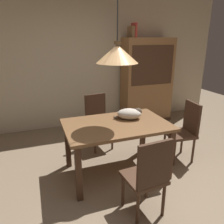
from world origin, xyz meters
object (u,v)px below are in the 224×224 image
(pendant_lamp, at_px, (117,54))
(book_brown_thick, at_px, (131,32))
(hutch_bookcase, at_px, (147,83))
(chair_far_back, at_px, (98,119))
(book_red_tall, at_px, (134,30))
(cat_sleeping, at_px, (130,114))
(chair_near_front, at_px, (148,175))
(dining_table, at_px, (117,130))
(chair_right_side, at_px, (185,129))

(pendant_lamp, height_order, book_brown_thick, pendant_lamp)
(pendant_lamp, relative_size, hutch_bookcase, 0.70)
(chair_far_back, height_order, hutch_bookcase, hutch_bookcase)
(chair_far_back, xyz_separation_m, book_red_tall, (1.05, 0.86, 1.48))
(cat_sleeping, bearing_deg, chair_near_front, -103.51)
(cat_sleeping, bearing_deg, dining_table, -156.03)
(chair_far_back, xyz_separation_m, chair_right_side, (1.14, -0.89, 0.00))
(chair_far_back, relative_size, book_red_tall, 3.32)
(chair_right_side, relative_size, book_brown_thick, 3.88)
(pendant_lamp, distance_m, hutch_bookcase, 2.36)
(pendant_lamp, relative_size, book_red_tall, 4.64)
(book_brown_thick, bearing_deg, chair_far_back, -138.85)
(chair_right_side, distance_m, book_red_tall, 2.29)
(cat_sleeping, bearing_deg, chair_right_side, -7.48)
(cat_sleeping, height_order, pendant_lamp, pendant_lamp)
(hutch_bookcase, height_order, book_brown_thick, book_brown_thick)
(chair_far_back, relative_size, chair_near_front, 1.00)
(book_red_tall, bearing_deg, chair_near_front, -111.63)
(chair_near_front, bearing_deg, hutch_bookcase, 62.03)
(book_brown_thick, distance_m, book_red_tall, 0.07)
(hutch_bookcase, bearing_deg, chair_far_back, -148.50)
(dining_table, relative_size, chair_right_side, 1.51)
(cat_sleeping, relative_size, hutch_bookcase, 0.22)
(dining_table, bearing_deg, cat_sleeping, 23.97)
(chair_far_back, distance_m, book_brown_thick, 1.95)
(book_brown_thick, bearing_deg, chair_right_side, -85.09)
(chair_near_front, relative_size, book_red_tall, 3.32)
(chair_near_front, height_order, book_brown_thick, book_brown_thick)
(dining_table, distance_m, chair_far_back, 0.89)
(hutch_bookcase, bearing_deg, cat_sleeping, -125.25)
(cat_sleeping, height_order, hutch_bookcase, hutch_bookcase)
(cat_sleeping, distance_m, pendant_lamp, 0.88)
(chair_far_back, relative_size, chair_right_side, 1.00)
(chair_near_front, xyz_separation_m, cat_sleeping, (0.24, 0.99, 0.32))
(chair_far_back, distance_m, book_red_tall, 2.01)
(dining_table, height_order, chair_right_side, chair_right_side)
(pendant_lamp, bearing_deg, chair_far_back, 90.61)
(chair_right_side, xyz_separation_m, book_brown_thick, (-0.15, 1.75, 1.45))
(chair_right_side, bearing_deg, chair_near_front, -142.20)
(chair_near_front, bearing_deg, cat_sleeping, 76.49)
(chair_right_side, relative_size, cat_sleeping, 2.28)
(hutch_bookcase, relative_size, book_brown_thick, 7.71)
(cat_sleeping, distance_m, book_brown_thick, 2.12)
(cat_sleeping, bearing_deg, pendant_lamp, -156.03)
(hutch_bookcase, bearing_deg, chair_right_side, -98.72)
(chair_near_front, relative_size, chair_right_side, 1.00)
(chair_far_back, relative_size, hutch_bookcase, 0.50)
(chair_near_front, xyz_separation_m, chair_right_side, (1.12, 0.87, 0.00))
(cat_sleeping, bearing_deg, book_red_tall, 63.85)
(chair_far_back, distance_m, hutch_bookcase, 1.69)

